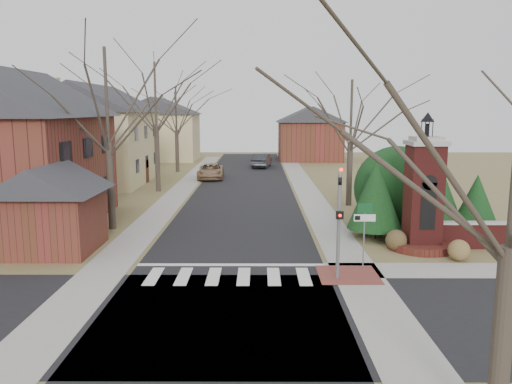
{
  "coord_description": "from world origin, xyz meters",
  "views": [
    {
      "loc": [
        1.17,
        -18.26,
        6.58
      ],
      "look_at": [
        1.07,
        6.0,
        2.57
      ],
      "focal_mm": 35.0,
      "sensor_mm": 36.0,
      "label": 1
    }
  ],
  "objects_px": {
    "traffic_signal_pole": "(339,215)",
    "distant_car": "(262,160)",
    "pickup_truck": "(211,171)",
    "brick_gate_monument": "(423,204)",
    "sign_post": "(364,223)"
  },
  "relations": [
    {
      "from": "pickup_truck",
      "to": "distant_car",
      "type": "xyz_separation_m",
      "value": [
        5.0,
        9.71,
        0.08
      ]
    },
    {
      "from": "traffic_signal_pole",
      "to": "distant_car",
      "type": "height_order",
      "value": "traffic_signal_pole"
    },
    {
      "from": "brick_gate_monument",
      "to": "distant_car",
      "type": "relative_size",
      "value": 1.31
    },
    {
      "from": "distant_car",
      "to": "sign_post",
      "type": "bearing_deg",
      "value": 105.3
    },
    {
      "from": "traffic_signal_pole",
      "to": "sign_post",
      "type": "xyz_separation_m",
      "value": [
        1.29,
        1.41,
        -0.64
      ]
    },
    {
      "from": "brick_gate_monument",
      "to": "distant_car",
      "type": "xyz_separation_m",
      "value": [
        -7.4,
        34.22,
        -1.35
      ]
    },
    {
      "from": "traffic_signal_pole",
      "to": "sign_post",
      "type": "distance_m",
      "value": 2.02
    },
    {
      "from": "traffic_signal_pole",
      "to": "pickup_truck",
      "type": "height_order",
      "value": "traffic_signal_pole"
    },
    {
      "from": "traffic_signal_pole",
      "to": "brick_gate_monument",
      "type": "bearing_deg",
      "value": 43.24
    },
    {
      "from": "traffic_signal_pole",
      "to": "pickup_truck",
      "type": "xyz_separation_m",
      "value": [
        -7.7,
        28.93,
        -1.86
      ]
    },
    {
      "from": "pickup_truck",
      "to": "distant_car",
      "type": "distance_m",
      "value": 10.92
    },
    {
      "from": "traffic_signal_pole",
      "to": "pickup_truck",
      "type": "relative_size",
      "value": 0.86
    },
    {
      "from": "traffic_signal_pole",
      "to": "pickup_truck",
      "type": "bearing_deg",
      "value": 104.91
    },
    {
      "from": "traffic_signal_pole",
      "to": "sign_post",
      "type": "relative_size",
      "value": 1.64
    },
    {
      "from": "brick_gate_monument",
      "to": "sign_post",
      "type": "bearing_deg",
      "value": -138.58
    }
  ]
}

